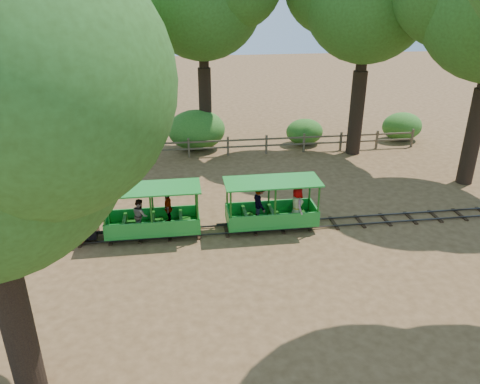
{
  "coord_description": "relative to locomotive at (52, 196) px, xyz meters",
  "views": [
    {
      "loc": [
        -3.56,
        -14.65,
        8.09
      ],
      "look_at": [
        -1.43,
        0.5,
        1.27
      ],
      "focal_mm": 35.0,
      "sensor_mm": 36.0,
      "label": 1
    }
  ],
  "objects": [
    {
      "name": "shrub_east",
      "position": [
        16.76,
        9.23,
        -0.93
      ],
      "size": [
        2.25,
        1.73,
        1.56
      ],
      "primitive_type": "ellipsoid",
      "color": "#2D6B1E",
      "rests_on": "ground"
    },
    {
      "name": "fence",
      "position": [
        7.76,
        7.93,
        -1.13
      ],
      "size": [
        18.1,
        0.1,
        1.0
      ],
      "color": "brown",
      "rests_on": "ground"
    },
    {
      "name": "shrub_mid_w",
      "position": [
        5.24,
        9.23,
        -0.65
      ],
      "size": [
        3.04,
        2.34,
        2.1
      ],
      "primitive_type": "ellipsoid",
      "color": "#2D6B1E",
      "rests_on": "ground"
    },
    {
      "name": "oak_nw",
      "position": [
        -0.77,
        6.02,
        5.11
      ],
      "size": [
        7.87,
        6.93,
        9.65
      ],
      "color": "#2D2116",
      "rests_on": "ground"
    },
    {
      "name": "ground",
      "position": [
        7.76,
        -0.07,
        -1.71
      ],
      "size": [
        90.0,
        90.0,
        0.0
      ],
      "primitive_type": "plane",
      "color": "olive",
      "rests_on": "ground"
    },
    {
      "name": "carriage_front",
      "position": [
        3.22,
        -0.07,
        -0.94
      ],
      "size": [
        3.36,
        1.37,
        1.74
      ],
      "color": "#1E8C2B",
      "rests_on": "track"
    },
    {
      "name": "track",
      "position": [
        7.76,
        -0.07,
        -1.64
      ],
      "size": [
        22.0,
        1.0,
        0.1
      ],
      "color": "#3F3D3A",
      "rests_on": "ground"
    },
    {
      "name": "carriage_rear",
      "position": [
        7.44,
        -0.09,
        -0.88
      ],
      "size": [
        3.36,
        1.37,
        1.74
      ],
      "color": "#1E8C2B",
      "rests_on": "track"
    },
    {
      "name": "shrub_mid_e",
      "position": [
        11.13,
        9.23,
        -1.0
      ],
      "size": [
        2.03,
        1.56,
        1.41
      ],
      "primitive_type": "ellipsoid",
      "color": "#2D6B1E",
      "rests_on": "ground"
    },
    {
      "name": "shrub_west",
      "position": [
        -1.24,
        9.23,
        -0.81
      ],
      "size": [
        2.58,
        1.98,
        1.78
      ],
      "primitive_type": "ellipsoid",
      "color": "#2D6B1E",
      "rests_on": "ground"
    },
    {
      "name": "locomotive",
      "position": [
        0.0,
        0.0,
        0.0
      ],
      "size": [
        2.63,
        1.24,
        3.03
      ],
      "color": "black",
      "rests_on": "ground"
    }
  ]
}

